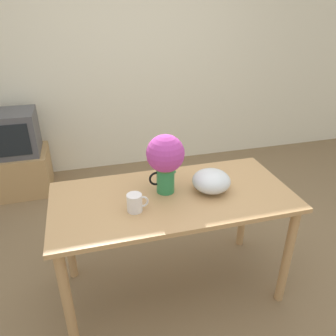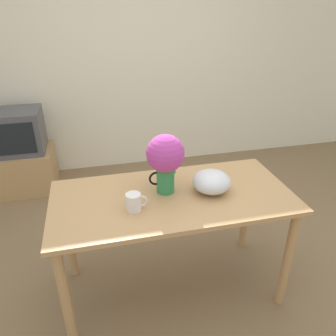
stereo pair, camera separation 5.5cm
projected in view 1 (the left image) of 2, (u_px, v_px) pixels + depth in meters
ground_plane at (183, 276)px, 2.54m from camera, size 12.00×12.00×0.00m
wall_back at (130, 59)px, 3.74m from camera, size 8.00×0.05×2.60m
table at (173, 210)px, 2.13m from camera, size 1.53×0.74×0.80m
flower_vase at (165, 158)px, 2.02m from camera, size 0.24×0.24×0.39m
coffee_mug at (135, 203)px, 1.90m from camera, size 0.13×0.09×0.11m
white_bowl at (211, 181)px, 2.10m from camera, size 0.25×0.25×0.14m
tv_stand at (20, 172)px, 3.59m from camera, size 0.62×0.54×0.45m
tv_set at (11, 133)px, 3.38m from camera, size 0.51×0.45×0.45m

